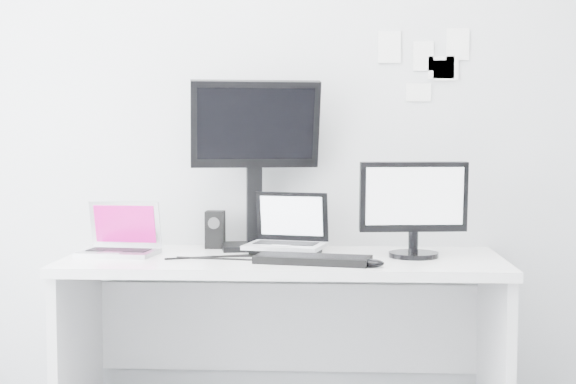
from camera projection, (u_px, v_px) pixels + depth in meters
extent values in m
plane|color=silver|center=(288.00, 108.00, 3.81)|extent=(3.60, 0.00, 3.60)
cube|color=white|center=(283.00, 344.00, 3.53)|extent=(1.80, 0.70, 0.73)
cube|color=#A6A6AA|center=(118.00, 228.00, 3.55)|extent=(0.34, 0.27, 0.23)
cube|color=black|center=(215.00, 230.00, 3.77)|extent=(0.10, 0.10, 0.16)
cube|color=#B1B3B9|center=(285.00, 223.00, 3.57)|extent=(0.37, 0.31, 0.27)
cube|color=black|center=(255.00, 163.00, 3.71)|extent=(0.58, 0.30, 0.76)
cube|color=black|center=(414.00, 208.00, 3.49)|extent=(0.47, 0.25, 0.41)
cube|color=black|center=(313.00, 259.00, 3.33)|extent=(0.47, 0.25, 0.03)
ellipsoid|color=black|center=(372.00, 263.00, 3.24)|extent=(0.11, 0.09, 0.03)
cube|color=white|center=(389.00, 47.00, 3.76)|extent=(0.10, 0.00, 0.14)
cube|color=white|center=(423.00, 56.00, 3.76)|extent=(0.09, 0.00, 0.13)
cube|color=white|center=(458.00, 44.00, 3.74)|extent=(0.10, 0.00, 0.14)
cube|color=white|center=(418.00, 92.00, 3.77)|extent=(0.11, 0.00, 0.08)
cube|color=white|center=(446.00, 70.00, 3.76)|extent=(0.11, 0.00, 0.09)
cube|color=white|center=(441.00, 67.00, 3.76)|extent=(0.11, 0.00, 0.10)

